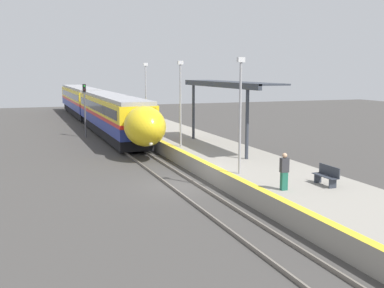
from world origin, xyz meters
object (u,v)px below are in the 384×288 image
railway_signal (85,105)px  lamppost_mid (181,98)px  train (95,106)px  lamppost_near (240,108)px  lamppost_far (146,92)px  person_waiting (284,171)px  platform_bench (327,175)px

railway_signal → lamppost_mid: (4.54, -13.57, 1.27)m
train → lamppost_near: bearing=-85.9°
lamppost_mid → lamppost_far: size_ratio=1.00×
person_waiting → train: bearing=94.2°
platform_bench → railway_signal: size_ratio=0.31×
lamppost_far → platform_bench: bearing=-83.3°
lamppost_near → lamppost_mid: same height
train → person_waiting: (2.62, -35.37, -0.45)m
lamppost_near → lamppost_mid: bearing=90.0°
railway_signal → lamppost_mid: 14.37m
platform_bench → lamppost_far: 22.27m
person_waiting → platform_bench: bearing=2.6°
lamppost_mid → train: bearing=95.8°
train → lamppost_near: lamppost_near is taller
person_waiting → lamppost_mid: lamppost_mid is taller
lamppost_near → lamppost_mid: size_ratio=1.00×
train → lamppost_far: (2.28, -13.33, 1.97)m
train → railway_signal: bearing=-104.2°
train → lamppost_far: size_ratio=8.27×
person_waiting → lamppost_mid: (-0.34, 12.87, 2.42)m
lamppost_near → train: bearing=94.1°
person_waiting → lamppost_near: lamppost_near is taller
train → railway_signal: (-2.26, -8.93, 0.70)m
railway_signal → lamppost_near: lamppost_near is taller
platform_bench → lamppost_near: size_ratio=0.26×
train → person_waiting: bearing=-85.8°
railway_signal → lamppost_near: bearing=-78.7°
train → platform_bench: (4.87, -35.27, -0.82)m
train → platform_bench: 35.62m
train → person_waiting: 35.47m
lamppost_near → person_waiting: bearing=-84.7°
person_waiting → lamppost_mid: 13.10m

